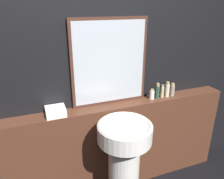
% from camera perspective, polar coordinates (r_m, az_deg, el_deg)
% --- Properties ---
extents(wall_back, '(8.00, 0.06, 2.50)m').
position_cam_1_polar(wall_back, '(1.95, -4.14, 5.56)').
color(wall_back, black).
rests_on(wall_back, ground_plane).
extents(vanity_counter, '(2.62, 0.17, 0.92)m').
position_cam_1_polar(vanity_counter, '(2.21, -2.66, -15.43)').
color(vanity_counter, '#512D1E').
rests_on(vanity_counter, ground_plane).
extents(pedestal_sink, '(0.43, 0.43, 0.93)m').
position_cam_1_polar(pedestal_sink, '(1.90, 3.15, -18.62)').
color(pedestal_sink, white).
rests_on(pedestal_sink, ground_plane).
extents(mirror, '(0.69, 0.03, 0.77)m').
position_cam_1_polar(mirror, '(1.92, -0.61, 6.99)').
color(mirror, '#47281E').
rests_on(mirror, vanity_counter).
extents(towel_stack, '(0.16, 0.16, 0.07)m').
position_cam_1_polar(towel_stack, '(1.88, -14.52, -5.54)').
color(towel_stack, white).
rests_on(towel_stack, vanity_counter).
extents(shampoo_bottle, '(0.05, 0.05, 0.10)m').
position_cam_1_polar(shampoo_bottle, '(2.15, 10.38, -1.28)').
color(shampoo_bottle, white).
rests_on(shampoo_bottle, vanity_counter).
extents(conditioner_bottle, '(0.04, 0.04, 0.15)m').
position_cam_1_polar(conditioner_bottle, '(2.17, 11.78, -0.46)').
color(conditioner_bottle, '#2D4C3D').
rests_on(conditioner_bottle, vanity_counter).
extents(lotion_bottle, '(0.04, 0.04, 0.13)m').
position_cam_1_polar(lotion_bottle, '(2.20, 12.97, -0.56)').
color(lotion_bottle, '#C6B284').
rests_on(lotion_bottle, vanity_counter).
extents(body_wash_bottle, '(0.04, 0.04, 0.15)m').
position_cam_1_polar(body_wash_bottle, '(2.23, 14.22, -0.07)').
color(body_wash_bottle, beige).
rests_on(body_wash_bottle, vanity_counter).
extents(hand_soap_bottle, '(0.05, 0.05, 0.13)m').
position_cam_1_polar(hand_soap_bottle, '(2.26, 15.48, -0.10)').
color(hand_soap_bottle, gray).
rests_on(hand_soap_bottle, vanity_counter).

